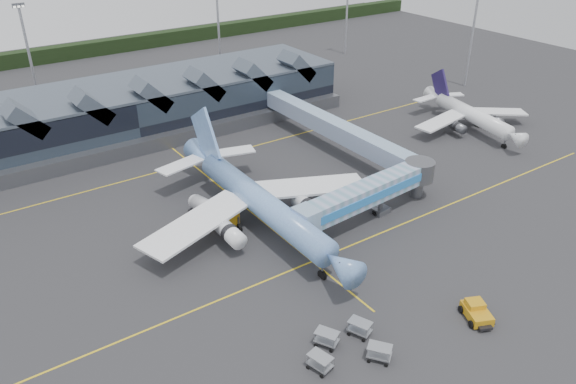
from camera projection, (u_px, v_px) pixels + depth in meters
ground at (278, 234)px, 78.96m from camera, size 260.00×260.00×0.00m
taxi_stripes at (242, 205)px, 86.20m from camera, size 120.00×60.00×0.01m
tree_line_far at (62, 53)px, 157.64m from camera, size 260.00×4.00×4.00m
terminal at (121, 111)px, 108.39m from camera, size 90.00×22.25×12.52m
light_masts at (203, 38)px, 128.90m from camera, size 132.40×42.56×22.45m
main_airliner at (257, 199)px, 79.56m from camera, size 36.77×42.16×13.57m
regional_jet at (470, 114)px, 112.10m from camera, size 25.65×28.40×9.79m
jet_bridge at (377, 190)px, 81.37m from camera, size 26.73×5.94×6.17m
fuel_truck at (212, 211)px, 81.21m from camera, size 4.42×9.23×3.09m
pushback_tug at (477, 312)px, 63.16m from camera, size 3.92×4.76×1.92m
baggage_carts at (347, 344)px, 58.57m from camera, size 8.85×7.62×1.72m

